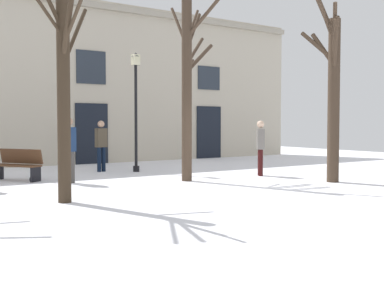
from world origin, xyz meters
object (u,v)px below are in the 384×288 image
(tree_right_of_center, at_px, (332,87))
(person_near_bench, at_px, (260,145))
(person_by_shop_door, at_px, (101,143))
(tree_foreground, at_px, (63,85))
(streetlamp, at_px, (136,99))
(tree_left_of_center, at_px, (188,79))
(bench_back_to_back_left, at_px, (18,165))
(person_crossing_plaza, at_px, (69,146))

(tree_right_of_center, distance_m, person_near_bench, 2.95)
(person_near_bench, bearing_deg, person_by_shop_door, -102.58)
(tree_foreground, xyz_separation_m, tree_right_of_center, (7.44, -0.73, 0.22))
(streetlamp, bearing_deg, tree_left_of_center, -86.84)
(tree_right_of_center, xyz_separation_m, streetlamp, (-3.38, 5.61, -0.19))
(streetlamp, bearing_deg, tree_foreground, -129.76)
(tree_left_of_center, distance_m, bench_back_to_back_left, 5.57)
(tree_left_of_center, bearing_deg, tree_foreground, -157.06)
(tree_foreground, xyz_separation_m, tree_left_of_center, (4.23, 1.79, 0.51))
(person_by_shop_door, relative_size, person_near_bench, 1.00)
(bench_back_to_back_left, distance_m, person_near_bench, 7.39)
(bench_back_to_back_left, distance_m, person_crossing_plaza, 1.85)
(tree_foreground, distance_m, bench_back_to_back_left, 4.93)
(tree_foreground, height_order, bench_back_to_back_left, tree_foreground)
(tree_foreground, height_order, tree_right_of_center, tree_right_of_center)
(tree_foreground, height_order, streetlamp, tree_foreground)
(person_crossing_plaza, relative_size, person_by_shop_door, 1.04)
(tree_foreground, bearing_deg, tree_left_of_center, 22.94)
(bench_back_to_back_left, bearing_deg, person_by_shop_door, 74.11)
(tree_left_of_center, relative_size, person_crossing_plaza, 3.01)
(tree_foreground, xyz_separation_m, streetlamp, (4.06, 4.88, 0.03))
(tree_foreground, bearing_deg, person_crossing_plaza, 70.28)
(tree_foreground, xyz_separation_m, person_near_bench, (6.84, 1.61, -1.48))
(tree_foreground, relative_size, person_crossing_plaza, 2.79)
(bench_back_to_back_left, bearing_deg, person_crossing_plaza, 1.69)
(person_crossing_plaza, xyz_separation_m, person_by_shop_door, (1.94, 2.45, -0.05))
(streetlamp, relative_size, person_near_bench, 2.33)
(person_near_bench, bearing_deg, tree_right_of_center, 48.06)
(tree_foreground, height_order, tree_left_of_center, tree_left_of_center)
(tree_left_of_center, bearing_deg, streetlamp, 93.16)
(bench_back_to_back_left, bearing_deg, tree_foreground, -35.79)
(tree_left_of_center, relative_size, tree_right_of_center, 1.02)
(tree_foreground, distance_m, streetlamp, 6.35)
(person_crossing_plaza, relative_size, person_near_bench, 1.05)
(streetlamp, height_order, bench_back_to_back_left, streetlamp)
(tree_right_of_center, bearing_deg, bench_back_to_back_left, 144.62)
(tree_right_of_center, distance_m, bench_back_to_back_left, 9.32)
(person_crossing_plaza, height_order, person_near_bench, person_crossing_plaza)
(bench_back_to_back_left, height_order, person_by_shop_door, person_by_shop_door)
(person_by_shop_door, xyz_separation_m, person_near_bench, (3.78, -3.94, -0.00))
(bench_back_to_back_left, bearing_deg, tree_right_of_center, 19.59)
(person_crossing_plaza, bearing_deg, bench_back_to_back_left, -48.18)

